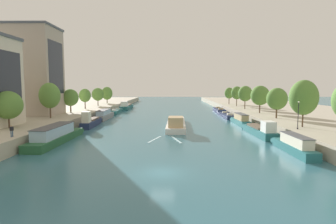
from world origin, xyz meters
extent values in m
plane|color=#336675|center=(0.00, 0.00, 0.00)|extent=(400.00, 400.00, 0.00)
cube|color=#B2A893|center=(-37.39, 55.00, 1.05)|extent=(36.00, 170.00, 2.10)
cube|color=#B2A893|center=(37.39, 55.00, 1.05)|extent=(36.00, 170.00, 2.10)
cube|color=silver|center=(1.94, 31.83, 0.50)|extent=(4.29, 20.15, 1.00)
cube|color=silver|center=(2.19, 42.20, 0.60)|extent=(3.63, 1.31, 0.86)
cube|color=silver|center=(1.94, 31.83, 1.03)|extent=(4.37, 20.15, 0.06)
cube|color=tan|center=(1.77, 25.01, 2.01)|extent=(2.94, 4.08, 1.91)
cube|color=black|center=(1.82, 27.02, 2.30)|extent=(2.28, 0.09, 0.54)
cube|color=brown|center=(1.99, 33.83, 1.24)|extent=(3.22, 10.50, 0.36)
cylinder|color=#232328|center=(2.35, 25.79, 1.61)|extent=(0.07, 0.07, 1.10)
cube|color=#A5D1DB|center=(1.72, 17.45, 0.01)|extent=(1.86, 5.90, 0.03)
cube|color=#A5D1DB|center=(-1.88, 17.54, 0.01)|extent=(2.14, 5.83, 0.03)
cube|color=#235633|center=(-17.36, 14.83, 0.55)|extent=(3.27, 15.65, 1.10)
cube|color=#235633|center=(-17.21, 22.97, 0.66)|extent=(2.85, 1.29, 0.92)
cube|color=#235633|center=(-17.36, 14.83, 1.13)|extent=(3.33, 15.65, 0.06)
cube|color=#9EBCD6|center=(-17.38, 14.05, 1.96)|extent=(2.63, 10.02, 1.60)
cube|color=#4C4C51|center=(-17.38, 14.05, 2.80)|extent=(2.82, 10.33, 0.08)
cylinder|color=#232328|center=(-17.00, 10.14, 1.71)|extent=(0.07, 0.07, 1.10)
cube|color=#1E284C|center=(-16.96, 32.31, 0.64)|extent=(2.18, 10.73, 1.28)
cube|color=#1E284C|center=(-17.08, 38.00, 0.77)|extent=(1.88, 1.30, 1.01)
cube|color=#1E284C|center=(-16.96, 32.31, 1.31)|extent=(2.22, 10.73, 0.06)
cube|color=beige|center=(-16.88, 28.68, 2.48)|extent=(1.51, 2.17, 2.29)
cube|color=black|center=(-16.90, 29.75, 2.83)|extent=(1.17, 0.05, 0.64)
cube|color=brown|center=(-16.98, 33.38, 1.52)|extent=(1.64, 5.59, 0.36)
cylinder|color=#232328|center=(-16.60, 29.11, 1.89)|extent=(0.07, 0.07, 1.10)
cube|color=gray|center=(-17.37, 45.64, 0.63)|extent=(2.55, 12.92, 1.26)
cube|color=gray|center=(-17.42, 52.44, 0.76)|extent=(2.35, 1.28, 1.00)
cube|color=gray|center=(-17.37, 45.64, 1.29)|extent=(2.60, 12.92, 0.06)
cube|color=#9EBCD6|center=(-17.37, 44.99, 1.91)|extent=(2.08, 8.27, 1.18)
cube|color=#4C4C51|center=(-17.37, 44.99, 2.54)|extent=(2.23, 8.52, 0.08)
cylinder|color=#232328|center=(-16.98, 41.77, 1.87)|extent=(0.07, 0.07, 1.10)
cube|color=#23666B|center=(-17.61, 62.81, 0.51)|extent=(2.54, 12.98, 1.02)
cube|color=#23666B|center=(-17.74, 69.63, 0.61)|extent=(2.20, 1.26, 0.87)
cube|color=#23666B|center=(-17.61, 62.81, 1.05)|extent=(2.58, 12.98, 0.06)
cube|color=white|center=(-17.67, 65.65, 1.28)|extent=(1.16, 0.92, 0.40)
cube|color=white|center=(-17.54, 59.19, 1.32)|extent=(1.28, 1.12, 0.48)
cylinder|color=#232328|center=(-17.20, 58.93, 1.63)|extent=(0.07, 0.07, 1.10)
cube|color=#23666B|center=(-16.81, 79.20, 0.63)|extent=(3.04, 15.34, 1.27)
cube|color=#23666B|center=(-16.79, 87.22, 0.76)|extent=(2.85, 1.27, 1.00)
cube|color=#23666B|center=(-16.81, 79.20, 1.30)|extent=(3.10, 15.34, 0.06)
cube|color=white|center=(-16.82, 73.99, 2.26)|extent=(2.26, 3.07, 1.86)
cube|color=black|center=(-16.82, 75.53, 2.54)|extent=(1.80, 0.03, 0.52)
cube|color=brown|center=(-16.80, 80.73, 1.51)|extent=(2.36, 7.98, 0.36)
cylinder|color=#232328|center=(-16.37, 74.60, 1.88)|extent=(0.07, 0.07, 1.10)
cube|color=#23666B|center=(17.37, 8.50, 0.55)|extent=(2.09, 9.97, 1.09)
cube|color=#23666B|center=(17.28, 13.82, 0.66)|extent=(1.84, 1.26, 0.91)
cube|color=#23666B|center=(17.37, 8.50, 1.12)|extent=(2.13, 9.97, 0.06)
cube|color=beige|center=(17.38, 8.01, 1.81)|extent=(1.68, 6.39, 1.31)
cube|color=#4C4C51|center=(17.38, 8.01, 2.50)|extent=(1.80, 6.58, 0.08)
cylinder|color=#232328|center=(17.71, 5.53, 1.70)|extent=(0.07, 0.07, 1.10)
cube|color=#23666B|center=(16.96, 21.69, 0.61)|extent=(2.88, 12.20, 1.22)
cube|color=#23666B|center=(16.72, 28.10, 0.73)|extent=(2.34, 1.34, 0.98)
cube|color=#23666B|center=(16.96, 21.69, 1.25)|extent=(2.92, 12.21, 0.06)
cube|color=white|center=(17.12, 17.57, 2.19)|extent=(1.91, 2.49, 1.82)
cube|color=black|center=(17.07, 18.79, 2.46)|extent=(1.45, 0.08, 0.51)
cube|color=brown|center=(16.92, 22.90, 1.46)|extent=(2.12, 6.37, 0.36)
cylinder|color=#232328|center=(17.46, 18.07, 1.83)|extent=(0.07, 0.07, 1.10)
cube|color=#23666B|center=(16.94, 35.25, 0.57)|extent=(2.34, 9.78, 1.14)
cube|color=#23666B|center=(16.77, 40.45, 0.69)|extent=(1.96, 1.30, 0.94)
cube|color=#23666B|center=(16.94, 35.25, 1.17)|extent=(2.38, 9.79, 0.06)
cube|color=tan|center=(16.96, 34.76, 1.87)|extent=(1.86, 6.27, 1.34)
cube|color=#4C4C51|center=(16.96, 34.76, 2.59)|extent=(1.99, 6.46, 0.08)
cylinder|color=#232328|center=(17.34, 32.34, 1.75)|extent=(0.07, 0.07, 1.10)
cube|color=#1E284C|center=(16.81, 49.80, 0.50)|extent=(3.13, 12.85, 1.00)
cube|color=#1E284C|center=(16.62, 56.54, 0.60)|extent=(2.67, 1.29, 0.86)
cube|color=#1E284C|center=(16.81, 49.80, 1.03)|extent=(3.19, 12.85, 0.06)
cube|color=beige|center=(16.73, 52.61, 1.26)|extent=(1.41, 0.94, 0.40)
cube|color=beige|center=(16.91, 46.23, 1.30)|extent=(1.56, 1.14, 0.48)
cylinder|color=#232328|center=(17.33, 45.98, 1.61)|extent=(0.07, 0.07, 1.10)
cube|color=#1E284C|center=(17.26, 65.24, 0.60)|extent=(3.04, 12.89, 1.20)
cube|color=#1E284C|center=(17.43, 72.00, 0.72)|extent=(2.61, 1.32, 0.97)
cube|color=#1E284C|center=(17.26, 65.24, 1.23)|extent=(3.10, 12.89, 0.06)
cube|color=tan|center=(17.33, 68.06, 1.46)|extent=(1.38, 0.93, 0.40)
cube|color=tan|center=(17.17, 61.65, 1.50)|extent=(1.52, 1.14, 0.48)
cylinder|color=#232328|center=(17.57, 61.39, 1.81)|extent=(0.07, 0.07, 1.10)
cylinder|color=brown|center=(-25.68, 16.27, 3.36)|extent=(0.27, 0.27, 2.50)
ellipsoid|color=#568438|center=(-25.68, 16.27, 5.87)|extent=(4.52, 4.52, 4.58)
cylinder|color=brown|center=(-25.03, 30.04, 3.77)|extent=(0.32, 0.32, 3.34)
ellipsoid|color=#568438|center=(-25.03, 30.04, 6.94)|extent=(4.35, 4.35, 5.44)
cylinder|color=brown|center=(-25.35, 42.61, 3.43)|extent=(0.36, 0.36, 2.66)
ellipsoid|color=#568438|center=(-25.35, 42.61, 5.98)|extent=(4.16, 4.16, 4.42)
cylinder|color=brown|center=(-25.21, 54.01, 3.57)|extent=(0.30, 0.30, 2.93)
ellipsoid|color=#568438|center=(-25.21, 54.01, 6.14)|extent=(3.51, 3.51, 4.03)
cylinder|color=brown|center=(-24.90, 67.18, 3.47)|extent=(0.30, 0.30, 2.74)
ellipsoid|color=#568438|center=(-24.90, 67.18, 6.07)|extent=(4.17, 4.17, 4.49)
cylinder|color=brown|center=(-24.81, 80.36, 3.38)|extent=(0.31, 0.31, 2.56)
ellipsoid|color=#568438|center=(-24.81, 80.36, 6.08)|extent=(4.34, 4.34, 5.16)
cylinder|color=brown|center=(22.92, 17.97, 3.78)|extent=(0.25, 0.25, 3.36)
ellipsoid|color=#568438|center=(22.92, 17.97, 7.06)|extent=(4.61, 4.61, 5.82)
cylinder|color=brown|center=(23.37, 30.47, 3.54)|extent=(0.33, 0.33, 2.87)
ellipsoid|color=#568438|center=(23.37, 30.47, 6.25)|extent=(4.30, 4.30, 4.65)
cylinder|color=brown|center=(23.45, 41.77, 3.65)|extent=(0.29, 0.29, 3.10)
ellipsoid|color=#568438|center=(23.45, 41.77, 6.57)|extent=(4.67, 4.67, 4.99)
cylinder|color=brown|center=(23.21, 54.83, 3.75)|extent=(0.27, 0.27, 3.30)
ellipsoid|color=#568438|center=(23.21, 54.83, 6.68)|extent=(4.22, 4.22, 4.65)
cylinder|color=brown|center=(23.28, 65.59, 3.77)|extent=(0.26, 0.26, 3.33)
ellipsoid|color=#568438|center=(23.28, 65.59, 6.65)|extent=(3.81, 3.81, 4.43)
cylinder|color=brown|center=(22.94, 76.25, 3.62)|extent=(0.27, 0.27, 3.04)
ellipsoid|color=#568438|center=(22.94, 76.25, 6.30)|extent=(3.49, 3.49, 4.21)
cylinder|color=black|center=(21.09, 15.71, 4.19)|extent=(0.11, 0.11, 4.18)
sphere|color=#EAE5C6|center=(21.09, 15.71, 6.42)|extent=(0.28, 0.28, 0.28)
cylinder|color=black|center=(21.09, 15.71, 2.20)|extent=(0.22, 0.22, 0.20)
cube|color=#232833|center=(-26.32, 17.33, 10.30)|extent=(0.04, 8.59, 8.94)
cube|color=#A89989|center=(-34.27, 36.89, 12.26)|extent=(15.91, 9.90, 20.31)
cube|color=#4C515B|center=(-34.27, 36.89, 22.66)|extent=(16.39, 10.20, 0.50)
cube|color=#232833|center=(-26.29, 36.89, 13.27)|extent=(0.04, 7.92, 12.18)
cylinder|color=navy|center=(-20.62, 8.28, 2.52)|extent=(0.13, 0.13, 0.84)
cylinder|color=navy|center=(-20.50, 8.44, 2.52)|extent=(0.13, 0.13, 0.84)
cube|color=black|center=(-20.56, 8.36, 3.22)|extent=(0.36, 0.39, 0.56)
sphere|color=tan|center=(-20.56, 8.36, 3.62)|extent=(0.21, 0.21, 0.21)
cylinder|color=black|center=(-20.68, 8.18, 3.22)|extent=(0.09, 0.09, 0.54)
cylinder|color=black|center=(-20.44, 8.54, 3.22)|extent=(0.09, 0.09, 0.54)
camera|label=1|loc=(0.93, -27.29, 8.94)|focal=28.94mm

